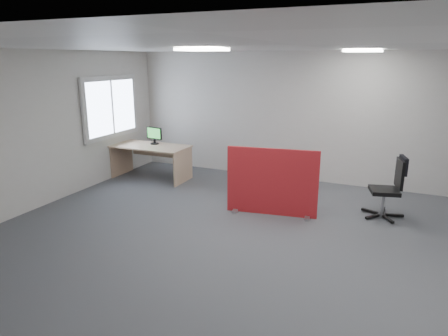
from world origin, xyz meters
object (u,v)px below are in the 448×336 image
(second_desk, at_px, (152,153))
(office_chair, at_px, (392,184))
(monitor_second, at_px, (154,135))
(red_divider, at_px, (272,183))

(second_desk, bearing_deg, office_chair, -4.18)
(monitor_second, bearing_deg, second_desk, -75.61)
(second_desk, distance_m, office_chair, 4.87)
(red_divider, xyz_separation_m, second_desk, (-3.03, 1.02, -0.00))
(red_divider, height_order, office_chair, red_divider)
(red_divider, relative_size, second_desk, 0.91)
(second_desk, xyz_separation_m, monitor_second, (-0.01, 0.13, 0.38))
(second_desk, bearing_deg, monitor_second, 94.35)
(red_divider, relative_size, office_chair, 1.47)
(office_chair, bearing_deg, monitor_second, 159.94)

